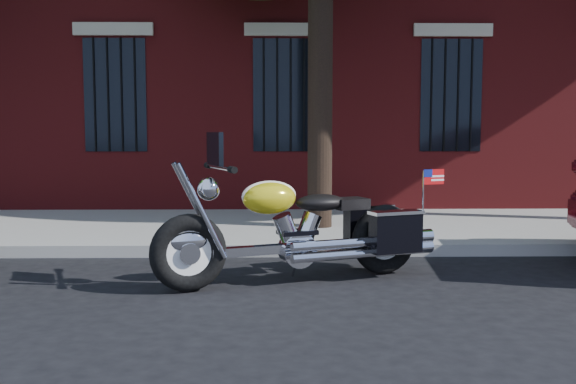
{
  "coord_description": "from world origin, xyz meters",
  "views": [
    {
      "loc": [
        -0.14,
        -6.49,
        1.52
      ],
      "look_at": [
        -0.01,
        0.8,
        0.85
      ],
      "focal_mm": 40.0,
      "sensor_mm": 36.0,
      "label": 1
    }
  ],
  "objects": [
    {
      "name": "ground",
      "position": [
        0.0,
        0.0,
        0.0
      ],
      "size": [
        120.0,
        120.0,
        0.0
      ],
      "primitive_type": "plane",
      "color": "black",
      "rests_on": "ground"
    },
    {
      "name": "curb",
      "position": [
        0.0,
        1.38,
        0.07
      ],
      "size": [
        40.0,
        0.16,
        0.15
      ],
      "primitive_type": "cube",
      "color": "gray",
      "rests_on": "ground"
    },
    {
      "name": "sidewalk",
      "position": [
        0.0,
        3.26,
        0.07
      ],
      "size": [
        40.0,
        3.6,
        0.15
      ],
      "primitive_type": "cube",
      "color": "gray",
      "rests_on": "ground"
    },
    {
      "name": "motorcycle",
      "position": [
        0.17,
        -0.0,
        0.52
      ],
      "size": [
        2.99,
        1.5,
        1.53
      ],
      "rotation": [
        0.0,
        0.0,
        0.36
      ],
      "color": "black",
      "rests_on": "ground"
    }
  ]
}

